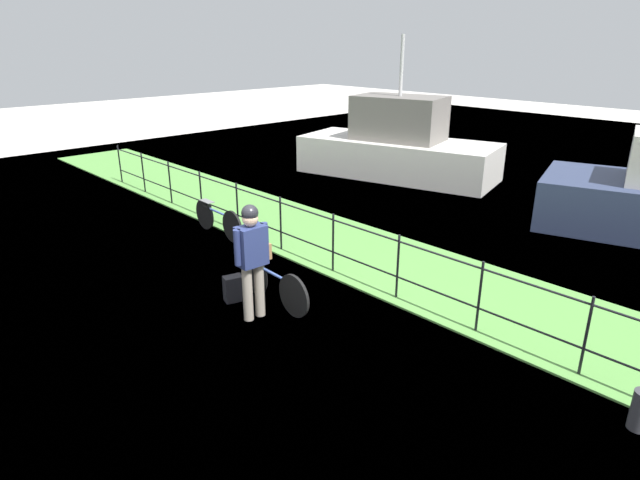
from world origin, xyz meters
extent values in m
plane|color=beige|center=(0.00, 0.00, 0.00)|extent=(60.00, 60.00, 0.00)
cube|color=#569342|center=(0.00, 3.21, 0.01)|extent=(27.00, 2.40, 0.03)
plane|color=#426684|center=(0.00, 9.80, 0.00)|extent=(30.00, 30.00, 0.00)
cylinder|color=black|center=(-9.00, 2.22, 0.52)|extent=(0.04, 0.04, 1.04)
cylinder|color=black|center=(-7.62, 2.22, 0.52)|extent=(0.04, 0.04, 1.04)
cylinder|color=black|center=(-6.23, 2.22, 0.52)|extent=(0.04, 0.04, 1.04)
cylinder|color=black|center=(-4.85, 2.22, 0.52)|extent=(0.04, 0.04, 1.04)
cylinder|color=black|center=(-3.46, 2.22, 0.52)|extent=(0.04, 0.04, 1.04)
cylinder|color=black|center=(-2.08, 2.22, 0.52)|extent=(0.04, 0.04, 1.04)
cylinder|color=black|center=(-0.69, 2.22, 0.52)|extent=(0.04, 0.04, 1.04)
cylinder|color=black|center=(0.69, 2.22, 0.52)|extent=(0.04, 0.04, 1.04)
cylinder|color=black|center=(2.08, 2.22, 0.52)|extent=(0.04, 0.04, 1.04)
cylinder|color=black|center=(3.46, 2.22, 0.52)|extent=(0.04, 0.04, 1.04)
cylinder|color=black|center=(0.00, 2.22, 0.36)|extent=(18.00, 0.03, 0.03)
cylinder|color=black|center=(0.00, 2.22, 0.94)|extent=(18.00, 0.03, 0.03)
cylinder|color=black|center=(0.04, 0.72, 0.32)|extent=(0.64, 0.07, 0.64)
cylinder|color=black|center=(-0.95, 0.76, 0.32)|extent=(0.64, 0.07, 0.64)
cylinder|color=#3D569E|center=(-0.45, 0.74, 0.50)|extent=(0.77, 0.08, 0.04)
cube|color=black|center=(-0.83, 0.75, 0.54)|extent=(0.20, 0.10, 0.06)
cube|color=slate|center=(-0.83, 0.75, 0.63)|extent=(0.37, 0.18, 0.02)
cube|color=olive|center=(-0.83, 0.75, 0.76)|extent=(0.39, 0.27, 0.24)
ellipsoid|color=silver|center=(-0.83, 0.75, 0.95)|extent=(0.29, 0.15, 0.13)
sphere|color=silver|center=(-0.71, 0.75, 1.01)|extent=(0.11, 0.11, 0.11)
cylinder|color=gray|center=(-0.32, 0.38, 0.41)|extent=(0.14, 0.14, 0.82)
cylinder|color=gray|center=(-0.33, 0.18, 0.41)|extent=(0.14, 0.14, 0.82)
cube|color=navy|center=(-0.32, 0.28, 1.10)|extent=(0.28, 0.41, 0.56)
cylinder|color=navy|center=(-0.31, 0.50, 1.13)|extent=(0.10, 0.10, 0.50)
cylinder|color=navy|center=(-0.33, 0.06, 1.13)|extent=(0.10, 0.10, 0.50)
sphere|color=tan|center=(-0.32, 0.28, 1.49)|extent=(0.22, 0.22, 0.22)
sphere|color=black|center=(-0.32, 0.28, 1.57)|extent=(0.23, 0.23, 0.23)
cube|color=black|center=(-0.96, 0.37, 0.20)|extent=(0.25, 0.32, 0.40)
cylinder|color=black|center=(-3.06, 1.80, 0.32)|extent=(0.64, 0.07, 0.64)
cylinder|color=black|center=(-4.10, 1.84, 0.32)|extent=(0.64, 0.07, 0.64)
cylinder|color=#3D569E|center=(-3.58, 1.82, 0.49)|extent=(0.82, 0.07, 0.04)
cube|color=black|center=(-3.98, 1.83, 0.54)|extent=(0.20, 0.10, 0.06)
cube|color=slate|center=(-3.98, 1.83, 0.63)|extent=(0.36, 0.17, 0.02)
cube|color=silver|center=(-4.32, 8.38, 0.52)|extent=(5.91, 3.47, 1.05)
cube|color=slate|center=(-4.32, 8.38, 1.65)|extent=(2.74, 2.06, 1.21)
cylinder|color=#B2B2B2|center=(-4.32, 8.38, 3.06)|extent=(0.10, 0.10, 1.60)
camera|label=1|loc=(5.28, -3.71, 3.75)|focal=30.13mm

